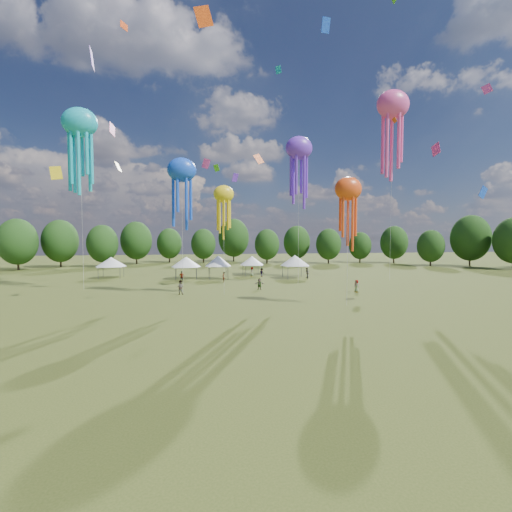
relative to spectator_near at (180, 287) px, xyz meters
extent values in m
plane|color=#384416|center=(9.98, -35.99, -0.93)|extent=(300.00, 300.00, 0.00)
imported|color=gray|center=(0.00, 0.00, 0.00)|extent=(1.01, 0.84, 1.86)
imported|color=gray|center=(12.96, 19.65, -0.03)|extent=(0.83, 1.02, 1.80)
imported|color=gray|center=(22.28, 14.73, 0.02)|extent=(0.77, 0.96, 1.89)
imported|color=gray|center=(14.62, 18.51, -0.13)|extent=(1.19, 0.96, 1.60)
imported|color=gray|center=(-0.12, 13.69, -0.06)|extent=(1.08, 0.59, 1.75)
imported|color=gray|center=(10.95, 2.40, -0.14)|extent=(1.54, 0.82, 1.58)
imported|color=gray|center=(6.73, 11.61, -0.06)|extent=(0.63, 0.75, 1.74)
imported|color=gray|center=(23.44, -2.30, -0.11)|extent=(0.82, 0.95, 1.65)
cylinder|color=#47474C|center=(-14.72, 19.74, 0.08)|extent=(0.08, 0.08, 2.03)
cylinder|color=#47474C|center=(-14.72, 23.42, 0.08)|extent=(0.08, 0.08, 2.03)
cylinder|color=#47474C|center=(-11.04, 19.74, 0.08)|extent=(0.08, 0.08, 2.03)
cylinder|color=#47474C|center=(-11.04, 23.42, 0.08)|extent=(0.08, 0.08, 2.03)
cube|color=white|center=(-12.88, 21.58, 1.15)|extent=(4.08, 4.08, 0.10)
cone|color=white|center=(-12.88, 21.58, 2.07)|extent=(5.30, 5.30, 1.74)
cylinder|color=#47474C|center=(-1.21, 15.87, 0.12)|extent=(0.08, 0.08, 2.09)
cylinder|color=#47474C|center=(-1.21, 19.48, 0.12)|extent=(0.08, 0.08, 2.09)
cylinder|color=#47474C|center=(2.40, 15.87, 0.12)|extent=(0.08, 0.08, 2.09)
cylinder|color=#47474C|center=(2.40, 19.48, 0.12)|extent=(0.08, 0.08, 2.09)
cube|color=white|center=(0.59, 17.67, 1.21)|extent=(4.02, 4.02, 0.10)
cone|color=white|center=(0.59, 17.67, 2.16)|extent=(5.22, 5.22, 1.80)
cylinder|color=#47474C|center=(4.67, 15.04, 0.18)|extent=(0.08, 0.08, 2.22)
cylinder|color=#47474C|center=(4.67, 18.20, 0.18)|extent=(0.08, 0.08, 2.22)
cylinder|color=#47474C|center=(7.83, 15.04, 0.18)|extent=(0.08, 0.08, 2.22)
cylinder|color=#47474C|center=(7.83, 18.20, 0.18)|extent=(0.08, 0.08, 2.22)
cube|color=white|center=(6.25, 16.62, 1.33)|extent=(3.56, 3.56, 0.10)
cone|color=white|center=(6.25, 16.62, 2.33)|extent=(4.63, 4.63, 1.90)
cylinder|color=#47474C|center=(11.63, 19.64, 0.06)|extent=(0.08, 0.08, 1.99)
cylinder|color=#47474C|center=(11.63, 22.78, 0.06)|extent=(0.08, 0.08, 1.99)
cylinder|color=#47474C|center=(14.77, 19.64, 0.06)|extent=(0.08, 0.08, 1.99)
cylinder|color=#47474C|center=(14.77, 22.78, 0.06)|extent=(0.08, 0.08, 1.99)
cube|color=white|center=(13.20, 21.21, 1.11)|extent=(3.54, 3.54, 0.10)
cone|color=white|center=(13.20, 21.21, 2.01)|extent=(4.60, 4.60, 1.70)
cylinder|color=#47474C|center=(18.23, 13.22, 0.19)|extent=(0.08, 0.08, 2.23)
cylinder|color=#47474C|center=(18.23, 16.87, 0.19)|extent=(0.08, 0.08, 2.23)
cylinder|color=#47474C|center=(21.87, 13.22, 0.19)|extent=(0.08, 0.08, 2.23)
cylinder|color=#47474C|center=(21.87, 16.87, 0.19)|extent=(0.08, 0.08, 2.23)
cube|color=white|center=(20.05, 15.05, 1.35)|extent=(4.04, 4.04, 0.10)
cone|color=white|center=(20.05, 15.05, 2.36)|extent=(5.25, 5.25, 1.91)
ellipsoid|color=blue|center=(0.35, 0.25, 15.11)|extent=(3.67, 2.57, 3.12)
cylinder|color=beige|center=(0.35, 0.25, 7.09)|extent=(0.03, 0.03, 16.04)
ellipsoid|color=#7131DD|center=(18.44, 7.92, 20.65)|extent=(4.35, 3.04, 3.70)
cylinder|color=beige|center=(18.44, 7.92, 9.86)|extent=(0.03, 0.03, 21.58)
ellipsoid|color=#FB4D16|center=(18.04, -10.74, 11.66)|extent=(3.00, 2.10, 2.55)
cylinder|color=beige|center=(18.04, -10.74, 5.37)|extent=(0.03, 0.03, 12.59)
ellipsoid|color=#18BAD0|center=(-13.63, 7.20, 22.48)|extent=(4.79, 3.35, 4.07)
cylinder|color=beige|center=(-13.63, 7.20, 10.77)|extent=(0.03, 0.03, 23.41)
ellipsoid|color=yellow|center=(5.58, -1.15, 12.00)|extent=(2.62, 1.84, 2.23)
cylinder|color=beige|center=(5.58, -1.15, 5.54)|extent=(0.03, 0.03, 12.93)
ellipsoid|color=#FA499C|center=(35.45, 9.20, 29.07)|extent=(5.72, 4.01, 4.87)
cylinder|color=beige|center=(35.45, 9.20, 14.07)|extent=(0.03, 0.03, 30.00)
cube|color=#18BAD0|center=(13.31, 1.15, 29.19)|extent=(0.85, 0.53, 1.06)
cube|color=#FA499C|center=(4.70, 26.79, 21.57)|extent=(1.87, 0.94, 2.34)
cube|color=#7131DD|center=(24.40, 31.08, 28.04)|extent=(0.50, 0.55, 0.76)
cube|color=#FB4D16|center=(-6.77, 2.66, 33.63)|extent=(0.89, 1.30, 1.50)
cube|color=#FF510F|center=(10.66, 1.52, 17.22)|extent=(1.63, 0.86, 1.63)
cube|color=#FA499C|center=(40.07, -5.30, 26.09)|extent=(0.80, 1.26, 1.56)
cube|color=#7131DD|center=(-9.24, -3.35, 26.34)|extent=(0.40, 1.73, 2.20)
cube|color=#FF510F|center=(3.04, -4.86, 31.39)|extent=(2.30, 0.18, 2.66)
cube|color=yellow|center=(-12.96, 30.36, 20.98)|extent=(1.26, 1.88, 1.99)
cube|color=blue|center=(21.72, 5.35, 38.39)|extent=(1.55, 1.38, 2.21)
cube|color=#FA499C|center=(43.52, 8.74, 21.81)|extent=(0.56, 2.34, 2.59)
cube|color=#FB4D16|center=(35.91, 23.81, 18.62)|extent=(0.75, 1.49, 1.54)
cube|color=#FF510F|center=(30.49, 0.70, 23.38)|extent=(0.46, 0.71, 0.86)
cube|color=yellow|center=(-19.52, 15.09, 16.75)|extent=(1.99, 0.74, 2.35)
cube|color=#5AD523|center=(5.51, 9.68, 17.39)|extent=(1.03, 0.66, 1.14)
cube|color=blue|center=(37.51, -7.93, 12.13)|extent=(1.56, 0.40, 1.72)
cube|color=#FA499C|center=(-6.71, -6.11, 17.92)|extent=(0.44, 1.39, 1.56)
cube|color=#7131DD|center=(10.04, 21.91, 18.10)|extent=(1.39, 1.34, 1.59)
cylinder|color=#38281C|center=(-37.19, 42.19, 0.75)|extent=(0.44, 0.44, 3.36)
ellipsoid|color=#1E4015|center=(-37.19, 42.19, 5.58)|extent=(8.40, 8.40, 10.51)
cylinder|color=#38281C|center=(-30.70, 49.50, 0.77)|extent=(0.44, 0.44, 3.41)
ellipsoid|color=#1E4015|center=(-30.70, 49.50, 5.68)|extent=(8.53, 8.53, 10.66)
cylinder|color=#38281C|center=(-20.62, 49.03, 0.60)|extent=(0.44, 0.44, 3.07)
ellipsoid|color=#1E4015|center=(-20.62, 49.03, 5.01)|extent=(7.66, 7.66, 9.58)
cylinder|color=#38281C|center=(-13.53, 57.34, 0.79)|extent=(0.44, 0.44, 3.43)
ellipsoid|color=#1E4015|center=(-13.53, 57.34, 5.72)|extent=(8.58, 8.58, 10.73)
cylinder|color=#38281C|center=(-4.78, 62.96, 0.54)|extent=(0.44, 0.44, 2.95)
ellipsoid|color=#1E4015|center=(-4.78, 62.96, 4.78)|extent=(7.37, 7.37, 9.21)
cylinder|color=#38281C|center=(5.29, 59.07, 0.52)|extent=(0.44, 0.44, 2.89)
ellipsoid|color=#1E4015|center=(5.29, 59.07, 4.67)|extent=(7.23, 7.23, 9.04)
cylinder|color=#38281C|center=(14.89, 63.49, 0.99)|extent=(0.44, 0.44, 3.84)
ellipsoid|color=#1E4015|center=(14.89, 63.49, 6.51)|extent=(9.60, 9.60, 11.99)
cylinder|color=#38281C|center=(23.17, 52.45, 0.49)|extent=(0.44, 0.44, 2.84)
ellipsoid|color=#1E4015|center=(23.17, 52.45, 4.58)|extent=(7.11, 7.11, 8.89)
cylinder|color=#38281C|center=(32.91, 55.04, 0.65)|extent=(0.44, 0.44, 3.16)
ellipsoid|color=#1E4015|center=(32.91, 55.04, 5.20)|extent=(7.91, 7.91, 9.88)
cylinder|color=#38281C|center=(40.67, 49.29, 0.51)|extent=(0.44, 0.44, 2.88)
ellipsoid|color=#1E4015|center=(40.67, 49.29, 4.65)|extent=(7.21, 7.21, 9.01)
cylinder|color=#38281C|center=(51.50, 51.25, 0.38)|extent=(0.44, 0.44, 2.63)
ellipsoid|color=#1E4015|center=(51.50, 51.25, 4.16)|extent=(6.57, 6.57, 8.22)
cylinder|color=#38281C|center=(60.50, 47.73, 0.63)|extent=(0.44, 0.44, 3.13)
ellipsoid|color=#1E4015|center=(60.50, 47.73, 5.13)|extent=(7.81, 7.81, 9.77)
cylinder|color=#38281C|center=(63.62, 35.82, 0.43)|extent=(0.44, 0.44, 2.72)
ellipsoid|color=#1E4015|center=(63.62, 35.82, 4.34)|extent=(6.80, 6.80, 8.50)
cylinder|color=#38281C|center=(72.94, 32.93, 0.97)|extent=(0.44, 0.44, 3.81)
ellipsoid|color=#1E4015|center=(72.94, 32.93, 6.45)|extent=(9.52, 9.52, 11.90)
camera|label=1|loc=(1.26, -46.09, 6.37)|focal=24.59mm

